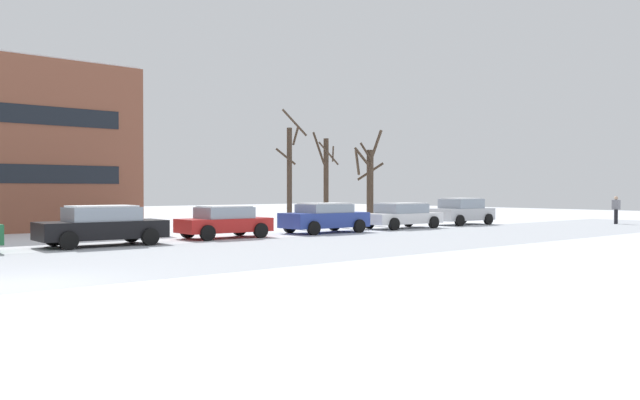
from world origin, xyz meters
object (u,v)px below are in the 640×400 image
object	(u,v)px
parked_car_black	(102,225)
parked_car_silver	(461,211)
pedestrian_crossing	(616,208)
parked_car_red	(224,222)
parked_car_white	(402,215)
parked_car_blue	(325,217)

from	to	relation	value
parked_car_black	parked_car_silver	xyz separation A→B (m)	(21.67, 0.38, 0.03)
parked_car_silver	pedestrian_crossing	xyz separation A→B (m)	(7.73, -5.53, 0.18)
parked_car_red	pedestrian_crossing	size ratio (longest dim) A/B	2.37
parked_car_red	parked_car_silver	bearing A→B (deg)	0.17
parked_car_black	parked_car_white	distance (m)	16.26
parked_car_black	parked_car_blue	distance (m)	10.84
parked_car_red	parked_car_silver	xyz separation A→B (m)	(16.26, 0.05, 0.08)
parked_car_black	parked_car_white	bearing A→B (deg)	0.50
parked_car_white	parked_car_silver	bearing A→B (deg)	2.54
parked_car_silver	parked_car_black	bearing A→B (deg)	-178.99
parked_car_blue	parked_car_silver	size ratio (longest dim) A/B	1.05
parked_car_blue	parked_car_white	bearing A→B (deg)	0.33
parked_car_black	parked_car_blue	size ratio (longest dim) A/B	1.07
parked_car_black	parked_car_silver	size ratio (longest dim) A/B	1.13
parked_car_black	parked_car_red	xyz separation A→B (m)	(5.42, 0.33, -0.05)
parked_car_blue	parked_car_white	xyz separation A→B (m)	(5.42, 0.03, -0.04)
parked_car_red	pedestrian_crossing	distance (m)	24.61
parked_car_blue	parked_car_silver	distance (m)	10.84
parked_car_white	pedestrian_crossing	size ratio (longest dim) A/B	2.77
parked_car_black	parked_car_red	bearing A→B (deg)	3.52
parked_car_red	parked_car_silver	world-z (taller)	parked_car_silver
parked_car_blue	pedestrian_crossing	world-z (taller)	pedestrian_crossing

